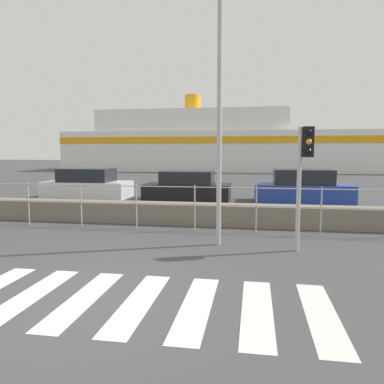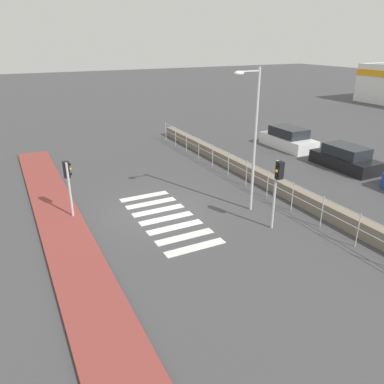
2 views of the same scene
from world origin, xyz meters
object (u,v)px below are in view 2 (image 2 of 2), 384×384
object	(u,v)px
traffic_light_near	(68,177)
traffic_light_far	(277,180)
parked_car_white	(288,139)
parked_car_black	(345,159)
streetlamp	(251,126)

from	to	relation	value
traffic_light_near	traffic_light_far	bearing A→B (deg)	55.69
parked_car_white	parked_car_black	bearing A→B (deg)	0.00
traffic_light_far	parked_car_black	bearing A→B (deg)	116.24
traffic_light_far	streetlamp	world-z (taller)	streetlamp
streetlamp	parked_car_black	xyz separation A→B (m)	(-2.29, 8.56, -3.21)
traffic_light_near	parked_car_black	bearing A→B (deg)	88.12
traffic_light_near	parked_car_white	bearing A→B (deg)	106.24
traffic_light_far	parked_car_white	world-z (taller)	traffic_light_far
streetlamp	parked_car_white	xyz separation A→B (m)	(-7.34, 8.56, -3.17)
traffic_light_far	streetlamp	distance (m)	2.59
traffic_light_near	parked_car_black	distance (m)	15.66
traffic_light_near	parked_car_black	world-z (taller)	traffic_light_near
traffic_light_far	streetlamp	bearing A→B (deg)	178.16
traffic_light_near	streetlamp	bearing A→B (deg)	68.32
traffic_light_far	parked_car_black	xyz separation A→B (m)	(-4.25, 8.62, -1.52)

